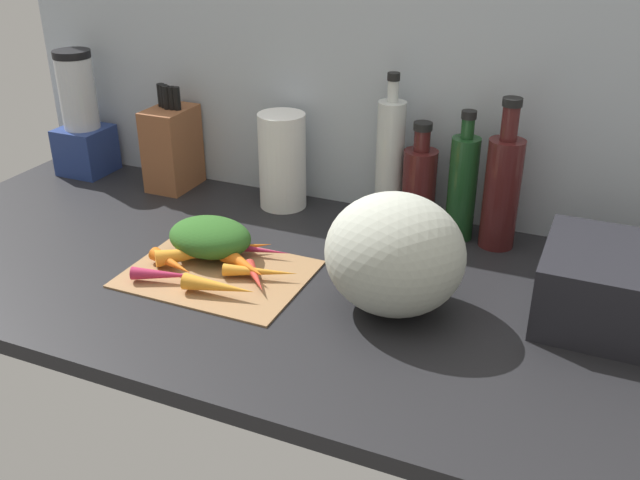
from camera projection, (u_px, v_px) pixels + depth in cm
name	position (u px, v px, depth cm)	size (l,w,h in cm)	color
ground_plane	(273.00, 276.00, 141.91)	(170.00, 80.00, 3.00)	black
wall_back	(347.00, 76.00, 159.51)	(170.00, 3.00, 60.00)	#ADB7C1
cutting_board	(218.00, 273.00, 139.24)	(34.73, 25.98, 0.80)	#997047
carrot_0	(244.00, 264.00, 137.84)	(3.57, 3.57, 11.91)	orange
carrot_1	(261.00, 272.00, 136.29)	(2.44, 2.44, 14.51)	orange
carrot_2	(200.00, 253.00, 142.41)	(3.43, 3.43, 17.53)	orange
carrot_3	(256.00, 277.00, 134.74)	(2.25, 2.25, 10.82)	red
carrot_4	(208.00, 234.00, 151.64)	(2.02, 2.02, 12.36)	orange
carrot_5	(165.00, 275.00, 135.20)	(2.54, 2.54, 13.10)	#B2264C
carrot_6	(172.00, 263.00, 139.11)	(2.79, 2.79, 11.75)	orange
carrot_7	(241.00, 247.00, 145.55)	(2.50, 2.50, 12.64)	orange
carrot_8	(219.00, 287.00, 130.58)	(3.18, 3.18, 13.95)	orange
carrot_9	(255.00, 250.00, 145.05)	(2.07, 2.07, 14.72)	#B2264C
carrot_greens_pile	(210.00, 237.00, 144.31)	(17.45, 13.43, 7.38)	#2D6023
winter_squash	(395.00, 254.00, 123.63)	(24.73, 22.61, 21.77)	#B2B7A8
knife_block	(172.00, 147.00, 175.89)	(9.50, 13.52, 25.61)	brown
blender_appliance	(82.00, 122.00, 183.65)	(12.16, 12.16, 31.88)	navy
paper_towel_roll	(282.00, 161.00, 164.81)	(10.94, 10.94, 22.33)	white
bottle_0	(390.00, 161.00, 155.41)	(6.12, 6.12, 33.68)	silver
bottle_1	(419.00, 187.00, 153.97)	(7.38, 7.38, 24.24)	#471919
bottle_2	(462.00, 186.00, 149.29)	(6.08, 6.08, 27.97)	#19421E
bottle_3	(502.00, 189.00, 145.42)	(7.41, 7.41, 31.62)	#471919
dish_rack	(621.00, 289.00, 121.58)	(26.40, 24.40, 13.16)	black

